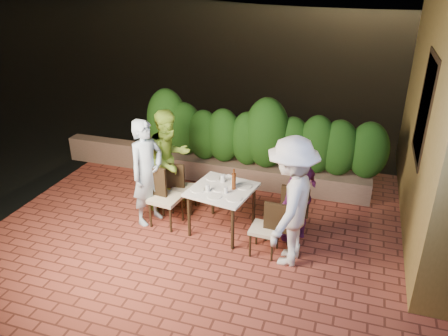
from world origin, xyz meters
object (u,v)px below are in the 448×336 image
at_px(chair_left_front, 166,197).
at_px(chair_left_back, 184,188).
at_px(bowl, 228,178).
at_px(dining_table, 222,210).
at_px(diner_purple, 299,195).
at_px(parapet_lamp, 145,142).
at_px(chair_right_front, 265,228).
at_px(diner_green, 169,160).
at_px(diner_white, 291,203).
at_px(beer_bottle, 234,179).
at_px(diner_blue, 147,172).
at_px(chair_right_back, 281,212).

height_order(chair_left_front, chair_left_back, chair_left_front).
height_order(bowl, chair_left_front, chair_left_front).
bearing_deg(dining_table, diner_purple, 6.22).
height_order(chair_left_front, parapet_lamp, chair_left_front).
distance_m(chair_right_front, diner_green, 2.11).
bearing_deg(diner_green, chair_left_back, -78.54).
relative_size(dining_table, diner_white, 0.48).
distance_m(beer_bottle, diner_purple, 1.00).
distance_m(diner_blue, diner_purple, 2.39).
distance_m(bowl, diner_purple, 1.19).
bearing_deg(parapet_lamp, diner_purple, -25.83).
relative_size(chair_right_front, diner_white, 0.45).
bearing_deg(diner_purple, chair_right_back, -62.23).
height_order(diner_white, parapet_lamp, diner_white).
relative_size(chair_left_front, parapet_lamp, 7.04).
distance_m(chair_left_front, diner_purple, 2.10).
xyz_separation_m(chair_left_front, chair_right_front, (1.68, -0.28, -0.07)).
distance_m(bowl, chair_right_front, 1.12).
distance_m(chair_left_back, diner_blue, 0.78).
relative_size(chair_left_front, chair_right_back, 1.09).
bearing_deg(chair_left_front, parapet_lamp, 131.63).
distance_m(chair_right_back, parapet_lamp, 3.56).
bearing_deg(diner_green, dining_table, -86.41).
bearing_deg(dining_table, parapet_lamp, 141.57).
bearing_deg(dining_table, chair_left_back, 153.22).
distance_m(chair_left_front, diner_green, 0.73).
relative_size(chair_left_front, diner_purple, 0.64).
xyz_separation_m(chair_left_back, diner_white, (1.94, -0.86, 0.51)).
bearing_deg(chair_right_back, beer_bottle, 8.40).
xyz_separation_m(dining_table, diner_purple, (1.16, 0.13, 0.39)).
bearing_deg(diner_white, dining_table, -105.60).
xyz_separation_m(chair_left_back, diner_green, (-0.28, 0.08, 0.44)).
xyz_separation_m(dining_table, diner_green, (-1.10, 0.50, 0.49)).
xyz_separation_m(chair_right_back, diner_green, (-2.02, 0.40, 0.41)).
bearing_deg(parapet_lamp, chair_left_back, -43.90).
xyz_separation_m(bowl, diner_blue, (-1.21, -0.42, 0.11)).
bearing_deg(chair_left_back, beer_bottle, -27.58).
bearing_deg(chair_left_front, diner_purple, 12.62).
bearing_deg(diner_purple, parapet_lamp, -95.46).
height_order(bowl, parapet_lamp, bowl).
relative_size(bowl, diner_blue, 0.09).
bearing_deg(diner_blue, beer_bottle, -65.84).
xyz_separation_m(bowl, diner_green, (-1.09, 0.15, 0.10)).
height_order(chair_left_front, chair_right_back, chair_left_front).
relative_size(chair_right_back, diner_purple, 0.59).
relative_size(diner_blue, diner_white, 0.93).
height_order(diner_blue, diner_white, diner_white).
distance_m(chair_left_front, parapet_lamp, 2.28).
height_order(dining_table, diner_blue, diner_blue).
relative_size(dining_table, diner_blue, 0.52).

